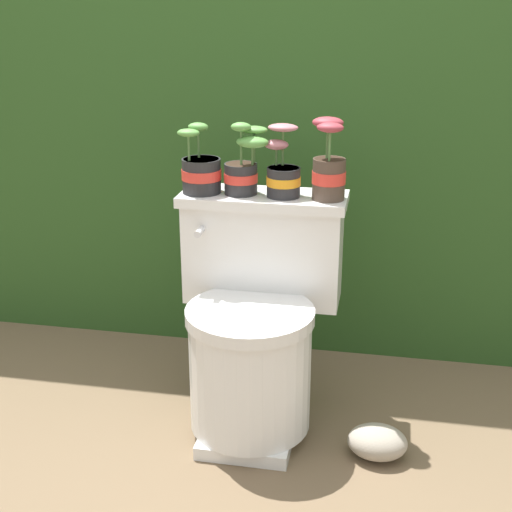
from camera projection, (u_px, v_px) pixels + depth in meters
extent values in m
plane|color=brown|center=(251.00, 431.00, 2.17)|extent=(12.00, 12.00, 0.00)
cube|color=#284C1E|center=(299.00, 103.00, 2.77)|extent=(3.38, 0.82, 1.70)
cube|color=silver|center=(249.00, 428.00, 2.15)|extent=(0.27, 0.32, 0.04)
cylinder|color=silver|center=(249.00, 373.00, 2.08)|extent=(0.36, 0.36, 0.34)
cylinder|color=silver|center=(249.00, 315.00, 2.02)|extent=(0.37, 0.37, 0.04)
cube|color=silver|center=(262.00, 252.00, 2.17)|extent=(0.47, 0.17, 0.31)
cube|color=silver|center=(263.00, 199.00, 2.11)|extent=(0.50, 0.20, 0.03)
cylinder|color=silver|center=(200.00, 232.00, 2.06)|extent=(0.02, 0.05, 0.02)
cylinder|color=#262628|center=(201.00, 176.00, 2.11)|extent=(0.11, 0.11, 0.10)
cylinder|color=red|center=(201.00, 174.00, 2.10)|extent=(0.12, 0.12, 0.03)
cylinder|color=#332319|center=(201.00, 161.00, 2.09)|extent=(0.11, 0.11, 0.01)
cylinder|color=#4C753D|center=(189.00, 148.00, 2.05)|extent=(0.01, 0.01, 0.07)
ellipsoid|color=#569342|center=(188.00, 133.00, 2.04)|extent=(0.07, 0.05, 0.02)
cylinder|color=#4C753D|center=(199.00, 144.00, 2.09)|extent=(0.01, 0.01, 0.08)
ellipsoid|color=#569342|center=(198.00, 127.00, 2.07)|extent=(0.06, 0.04, 0.03)
cylinder|color=#262628|center=(241.00, 179.00, 2.10)|extent=(0.10, 0.10, 0.09)
cylinder|color=red|center=(241.00, 177.00, 2.09)|extent=(0.10, 0.10, 0.03)
cylinder|color=#332319|center=(241.00, 166.00, 2.08)|extent=(0.09, 0.09, 0.01)
cylinder|color=#4C753D|center=(252.00, 155.00, 2.05)|extent=(0.01, 0.01, 0.06)
ellipsoid|color=#569342|center=(252.00, 142.00, 2.04)|extent=(0.09, 0.07, 0.03)
cylinder|color=#4C753D|center=(241.00, 147.00, 2.05)|extent=(0.01, 0.01, 0.10)
ellipsoid|color=#569342|center=(241.00, 127.00, 2.03)|extent=(0.06, 0.04, 0.03)
cylinder|color=#4C753D|center=(254.00, 148.00, 2.07)|extent=(0.01, 0.01, 0.09)
ellipsoid|color=#569342|center=(254.00, 130.00, 2.05)|extent=(0.08, 0.06, 0.02)
cylinder|color=#262628|center=(284.00, 182.00, 2.07)|extent=(0.10, 0.10, 0.09)
cylinder|color=orange|center=(284.00, 181.00, 2.07)|extent=(0.10, 0.10, 0.03)
cylinder|color=#332319|center=(284.00, 170.00, 2.05)|extent=(0.09, 0.09, 0.01)
cylinder|color=#4C753D|center=(276.00, 156.00, 2.07)|extent=(0.01, 0.01, 0.05)
ellipsoid|color=#B26B75|center=(276.00, 145.00, 2.06)|extent=(0.07, 0.05, 0.03)
cylinder|color=#4C753D|center=(283.00, 148.00, 2.06)|extent=(0.01, 0.01, 0.10)
ellipsoid|color=#B26B75|center=(283.00, 128.00, 2.04)|extent=(0.09, 0.06, 0.02)
cylinder|color=#47382D|center=(329.00, 179.00, 2.04)|extent=(0.09, 0.09, 0.12)
cylinder|color=red|center=(329.00, 177.00, 2.03)|extent=(0.10, 0.10, 0.04)
cylinder|color=#332319|center=(329.00, 161.00, 2.02)|extent=(0.09, 0.09, 0.01)
cylinder|color=#4C753D|center=(327.00, 142.00, 2.01)|extent=(0.01, 0.01, 0.09)
ellipsoid|color=#93333D|center=(328.00, 122.00, 1.99)|extent=(0.09, 0.06, 0.03)
cylinder|color=#4C753D|center=(330.00, 146.00, 1.97)|extent=(0.01, 0.01, 0.09)
ellipsoid|color=#93333D|center=(330.00, 128.00, 1.95)|extent=(0.08, 0.05, 0.03)
ellipsoid|color=#9E9384|center=(377.00, 442.00, 2.04)|extent=(0.17, 0.14, 0.09)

